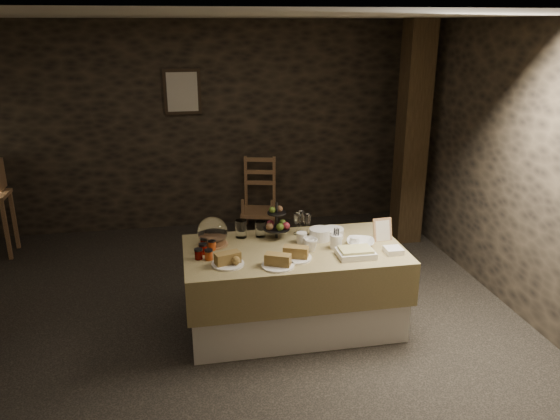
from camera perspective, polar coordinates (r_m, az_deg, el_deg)
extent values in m
cube|color=black|center=(5.09, -6.77, -11.20)|extent=(5.50, 5.00, 0.01)
cube|color=black|center=(7.02, -8.73, 8.52)|extent=(5.50, 0.02, 2.60)
cube|color=black|center=(2.29, -3.19, -14.18)|extent=(5.50, 0.02, 2.60)
cube|color=black|center=(5.46, 22.84, 4.27)|extent=(0.02, 5.00, 2.60)
cube|color=beige|center=(4.41, -8.14, 19.48)|extent=(5.50, 5.00, 0.01)
cube|color=silver|center=(4.80, 1.43, -8.28)|extent=(1.79, 0.92, 0.70)
cube|color=olive|center=(4.72, 1.45, -6.15)|extent=(1.86, 0.99, 0.38)
cube|color=brown|center=(6.83, -26.68, -1.92)|extent=(0.04, 0.04, 0.70)
cube|color=brown|center=(7.13, -26.01, -0.98)|extent=(0.04, 0.04, 0.70)
cube|color=brown|center=(7.05, -2.22, -0.21)|extent=(0.52, 0.51, 0.05)
cube|color=brown|center=(7.07, -2.48, 3.98)|extent=(0.41, 0.13, 0.41)
cube|color=black|center=(6.62, 13.64, 7.59)|extent=(0.30, 0.30, 2.60)
cube|color=#2E2216|center=(6.92, -10.18, 12.07)|extent=(0.45, 0.03, 0.55)
cube|color=beige|center=(6.89, -10.17, 12.05)|extent=(0.37, 0.01, 0.47)
cylinder|color=white|center=(4.82, 4.21, -2.52)|extent=(0.19, 0.19, 0.10)
cylinder|color=white|center=(4.88, 5.50, -2.41)|extent=(0.20, 0.20, 0.08)
cylinder|color=white|center=(4.64, 5.88, -3.31)|extent=(0.10, 0.10, 0.12)
imported|color=white|center=(4.65, 3.07, -3.42)|extent=(0.13, 0.13, 0.09)
imported|color=white|center=(4.58, 3.26, -3.67)|extent=(0.12, 0.12, 0.10)
cylinder|color=white|center=(4.74, 2.28, -2.90)|extent=(0.09, 0.09, 0.09)
cylinder|color=white|center=(4.70, 7.80, -3.33)|extent=(0.08, 0.08, 0.09)
imported|color=white|center=(4.72, 8.40, -3.43)|extent=(0.30, 0.30, 0.06)
cylinder|color=brown|center=(4.75, -7.01, -3.54)|extent=(0.26, 0.26, 0.01)
cylinder|color=brown|center=(4.74, -7.03, -3.08)|extent=(0.22, 0.22, 0.07)
sphere|color=white|center=(4.71, -7.07, -2.25)|extent=(0.26, 0.26, 0.26)
cylinder|color=black|center=(4.81, -0.36, -1.08)|extent=(0.02, 0.02, 0.33)
cylinder|color=black|center=(4.83, -0.36, -1.95)|extent=(0.23, 0.23, 0.01)
cylinder|color=black|center=(4.78, -0.36, -0.31)|extent=(0.17, 0.17, 0.01)
sphere|color=#4C681E|center=(4.86, 0.26, -1.39)|extent=(0.07, 0.07, 0.07)
sphere|color=maroon|center=(4.85, -1.01, -1.44)|extent=(0.07, 0.07, 0.07)
sphere|color=#4C681E|center=(4.77, 0.00, -1.78)|extent=(0.07, 0.07, 0.07)
sphere|color=brown|center=(4.78, -1.10, -1.73)|extent=(0.07, 0.07, 0.07)
sphere|color=maroon|center=(4.80, 0.64, -1.66)|extent=(0.07, 0.07, 0.07)
cylinder|color=white|center=(4.35, -5.47, -5.63)|extent=(0.26, 0.26, 0.01)
cube|color=brown|center=(4.33, -5.49, -5.00)|extent=(0.22, 0.15, 0.09)
cylinder|color=white|center=(4.31, -0.22, -5.83)|extent=(0.26, 0.26, 0.01)
cube|color=brown|center=(4.28, -0.22, -5.19)|extent=(0.22, 0.17, 0.09)
cylinder|color=white|center=(4.44, 1.66, -5.01)|extent=(0.26, 0.26, 0.01)
cube|color=brown|center=(4.42, 1.67, -4.39)|extent=(0.22, 0.16, 0.09)
cylinder|color=#590501|center=(4.57, -8.06, -4.11)|extent=(0.06, 0.06, 0.07)
cylinder|color=#C04817|center=(4.45, -7.45, -4.73)|extent=(0.06, 0.06, 0.07)
cylinder|color=#590501|center=(4.47, -8.50, -4.64)|extent=(0.06, 0.06, 0.07)
cylinder|color=#C04817|center=(4.63, -7.12, -3.71)|extent=(0.06, 0.06, 0.07)
cylinder|color=#590501|center=(4.69, -7.90, -3.48)|extent=(0.06, 0.06, 0.07)
cube|color=white|center=(4.52, 7.91, -4.52)|extent=(0.30, 0.22, 0.05)
cube|color=#D6CC7F|center=(4.51, 7.93, -4.11)|extent=(0.26, 0.18, 0.02)
cube|color=white|center=(4.64, 11.76, -4.15)|extent=(0.14, 0.14, 0.04)
cube|color=brown|center=(4.86, 10.66, -2.12)|extent=(0.17, 0.08, 0.22)
cylinder|color=white|center=(4.86, -4.10, -1.96)|extent=(0.10, 0.10, 0.16)
cylinder|color=white|center=(4.87, -2.07, -2.00)|extent=(0.09, 0.09, 0.14)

